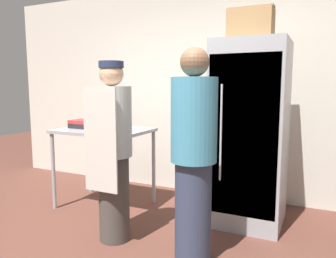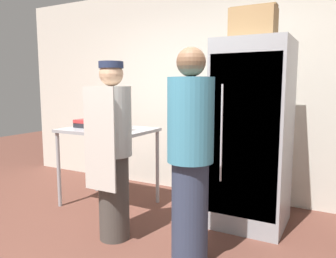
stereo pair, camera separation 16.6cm
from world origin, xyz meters
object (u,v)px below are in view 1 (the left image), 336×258
(refrigerator, at_px, (249,134))
(blender_pitcher, at_px, (117,118))
(person_customer, at_px, (194,156))
(donut_box, at_px, (113,127))
(cardboard_storage_box, at_px, (251,24))
(binder_stack, at_px, (84,124))
(person_baker, at_px, (113,150))

(refrigerator, height_order, blender_pitcher, refrigerator)
(refrigerator, height_order, person_customer, refrigerator)
(donut_box, height_order, cardboard_storage_box, cardboard_storage_box)
(binder_stack, distance_m, person_customer, 1.85)
(blender_pitcher, xyz_separation_m, cardboard_storage_box, (1.51, 0.14, 0.99))
(donut_box, distance_m, person_customer, 1.32)
(refrigerator, relative_size, blender_pitcher, 6.74)
(donut_box, distance_m, cardboard_storage_box, 1.80)
(person_customer, bearing_deg, cardboard_storage_box, 77.32)
(refrigerator, distance_m, binder_stack, 1.96)
(donut_box, bearing_deg, blender_pitcher, 114.72)
(person_baker, bearing_deg, refrigerator, 42.43)
(blender_pitcher, distance_m, person_customer, 1.55)
(binder_stack, xyz_separation_m, person_baker, (0.89, -0.68, -0.12))
(person_baker, xyz_separation_m, person_customer, (0.80, -0.04, 0.02))
(donut_box, distance_m, blender_pitcher, 0.28)
(binder_stack, relative_size, person_customer, 0.18)
(blender_pitcher, height_order, binder_stack, blender_pitcher)
(cardboard_storage_box, bearing_deg, blender_pitcher, -174.66)
(refrigerator, distance_m, donut_box, 1.47)
(refrigerator, relative_size, binder_stack, 6.22)
(blender_pitcher, bearing_deg, binder_stack, -163.89)
(binder_stack, height_order, person_customer, person_customer)
(donut_box, xyz_separation_m, blender_pitcher, (-0.11, 0.25, 0.07))
(refrigerator, height_order, person_baker, refrigerator)
(person_customer, bearing_deg, binder_stack, 157.08)
(refrigerator, xyz_separation_m, binder_stack, (-1.94, -0.27, 0.04))
(cardboard_storage_box, bearing_deg, donut_box, -164.54)
(blender_pitcher, height_order, person_customer, person_customer)
(blender_pitcher, bearing_deg, person_customer, -32.89)
(binder_stack, bearing_deg, donut_box, -13.84)
(refrigerator, xyz_separation_m, blender_pitcher, (-1.53, -0.16, 0.11))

